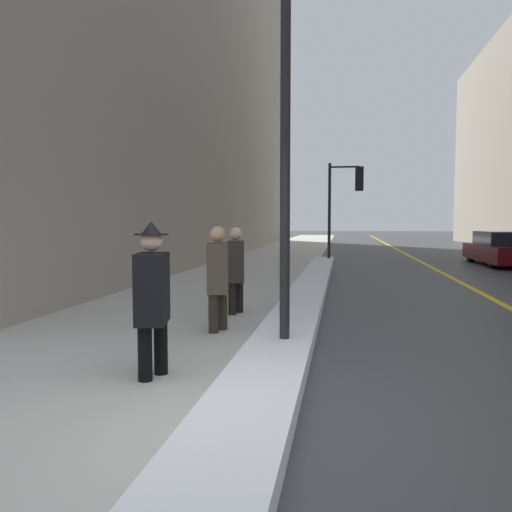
# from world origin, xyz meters

# --- Properties ---
(ground_plane) EXTENTS (160.00, 160.00, 0.00)m
(ground_plane) POSITION_xyz_m (0.00, 0.00, 0.00)
(ground_plane) COLOR #38383A
(sidewalk_slab) EXTENTS (4.00, 80.00, 0.01)m
(sidewalk_slab) POSITION_xyz_m (-2.00, 15.00, 0.01)
(sidewalk_slab) COLOR #B2AFA8
(sidewalk_slab) RESTS_ON ground
(road_centre_stripe) EXTENTS (0.16, 80.00, 0.00)m
(road_centre_stripe) POSITION_xyz_m (4.00, 15.00, 0.00)
(road_centre_stripe) COLOR gold
(road_centre_stripe) RESTS_ON ground
(snow_bank_curb) EXTENTS (0.76, 17.95, 0.20)m
(snow_bank_curb) POSITION_xyz_m (0.23, 7.28, 0.10)
(snow_bank_curb) COLOR white
(snow_bank_curb) RESTS_ON ground
(lamp_post) EXTENTS (0.28, 0.28, 5.27)m
(lamp_post) POSITION_xyz_m (0.27, 2.15, 3.13)
(lamp_post) COLOR black
(lamp_post) RESTS_ON ground
(traffic_light_near) EXTENTS (1.31, 0.32, 3.79)m
(traffic_light_near) POSITION_xyz_m (1.11, 15.49, 2.74)
(traffic_light_near) COLOR black
(traffic_light_near) RESTS_ON ground
(pedestrian_in_fedora) EXTENTS (0.38, 0.54, 1.60)m
(pedestrian_in_fedora) POSITION_xyz_m (-0.94, 1.00, 0.87)
(pedestrian_in_fedora) COLOR black
(pedestrian_in_fedora) RESTS_ON ground
(pedestrian_trailing) EXTENTS (0.38, 0.54, 1.52)m
(pedestrian_trailing) POSITION_xyz_m (-0.82, 3.19, 0.85)
(pedestrian_trailing) COLOR #2A241B
(pedestrian_trailing) RESTS_ON ground
(pedestrian_in_glasses) EXTENTS (0.37, 0.53, 1.50)m
(pedestrian_in_glasses) POSITION_xyz_m (-0.86, 4.59, 0.83)
(pedestrian_in_glasses) COLOR black
(pedestrian_in_glasses) RESTS_ON ground
(parked_car_maroon) EXTENTS (1.88, 4.58, 1.23)m
(parked_car_maroon) POSITION_xyz_m (6.76, 15.71, 0.59)
(parked_car_maroon) COLOR #600F14
(parked_car_maroon) RESTS_ON ground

